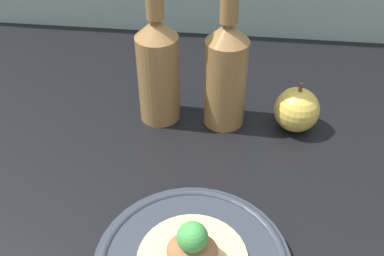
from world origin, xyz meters
TOP-DOWN VIEW (x-y plane):
  - ground_plane at (0.00, 0.00)cm, footprint 180.00×110.00cm
  - plated_food at (2.89, -8.48)cm, footprint 12.96×12.96cm
  - cider_bottle_left at (-6.08, 20.75)cm, footprint 6.72×6.72cm
  - cider_bottle_right at (4.61, 20.75)cm, footprint 6.72×6.72cm
  - apple at (16.30, 20.19)cm, footprint 7.26×7.26cm

SIDE VIEW (x-z plane):
  - ground_plane at x=0.00cm, z-range -4.00..0.00cm
  - plated_food at x=2.89cm, z-range 0.59..6.52cm
  - apple at x=16.30cm, z-range -0.69..7.96cm
  - cider_bottle_left at x=-6.08cm, z-range -3.60..23.80cm
  - cider_bottle_right at x=4.61cm, z-range -3.60..23.80cm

